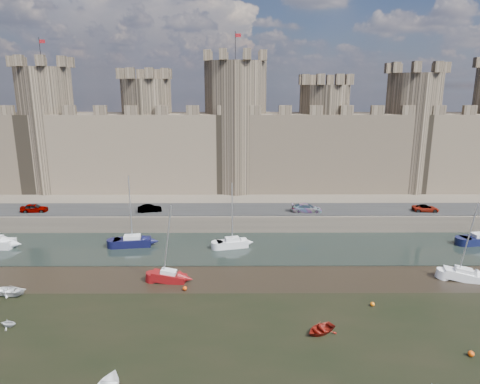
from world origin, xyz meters
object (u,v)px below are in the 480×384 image
(car_1, at_px, (150,208))
(sailboat_4, at_px, (169,276))
(car_3, at_px, (426,208))
(car_2, at_px, (307,208))
(sailboat_1, at_px, (133,241))
(sailboat_3, at_px, (480,239))
(car_0, at_px, (34,208))
(sailboat_2, at_px, (232,243))
(sailboat_5, at_px, (463,274))

(car_1, xyz_separation_m, sailboat_4, (5.80, -18.77, -2.42))
(car_3, xyz_separation_m, sailboat_4, (-36.57, -18.87, -2.36))
(car_3, bearing_deg, sailboat_4, 120.83)
(car_2, bearing_deg, sailboat_1, 110.12)
(sailboat_3, bearing_deg, sailboat_1, 170.82)
(car_0, relative_size, sailboat_4, 0.44)
(sailboat_1, xyz_separation_m, sailboat_3, (47.93, 0.83, -0.04))
(car_0, xyz_separation_m, car_1, (17.65, -0.01, -0.08))
(car_0, distance_m, car_3, 60.02)
(car_3, distance_m, sailboat_3, 8.98)
(car_0, height_order, car_2, car_0)
(car_2, bearing_deg, car_0, 92.30)
(sailboat_1, height_order, sailboat_4, sailboat_1)
(car_0, relative_size, car_1, 1.09)
(car_3, height_order, sailboat_4, sailboat_4)
(car_1, height_order, car_2, car_2)
(car_2, height_order, car_3, car_2)
(sailboat_1, bearing_deg, car_2, 9.91)
(car_3, relative_size, sailboat_2, 0.44)
(sailboat_1, xyz_separation_m, sailboat_2, (13.59, -0.49, -0.04))
(car_3, xyz_separation_m, sailboat_1, (-43.21, -8.11, -2.26))
(car_2, relative_size, sailboat_3, 0.49)
(car_2, distance_m, car_3, 18.36)
(car_2, bearing_deg, sailboat_5, -138.38)
(sailboat_3, bearing_deg, car_3, 112.76)
(car_1, bearing_deg, sailboat_5, -127.09)
(car_1, height_order, sailboat_4, sailboat_4)
(sailboat_1, bearing_deg, sailboat_4, -66.08)
(sailboat_1, xyz_separation_m, sailboat_4, (6.64, -10.76, -0.11))
(car_2, bearing_deg, car_3, -86.90)
(car_3, distance_m, sailboat_2, 30.93)
(car_1, distance_m, sailboat_5, 43.19)
(sailboat_3, bearing_deg, car_0, 163.49)
(car_1, xyz_separation_m, sailboat_3, (47.09, -7.19, -2.35))
(car_1, relative_size, car_3, 0.92)
(sailboat_2, bearing_deg, car_1, 132.33)
(car_0, xyz_separation_m, sailboat_1, (16.81, -8.03, -2.39))
(car_0, height_order, sailboat_3, sailboat_3)
(sailboat_1, height_order, sailboat_3, sailboat_1)
(car_0, relative_size, sailboat_5, 0.44)
(sailboat_4, bearing_deg, sailboat_2, 61.08)
(sailboat_4, bearing_deg, sailboat_5, 5.72)
(sailboat_3, relative_size, sailboat_5, 1.04)
(car_3, bearing_deg, sailboat_1, 104.17)
(car_0, bearing_deg, sailboat_2, -109.63)
(car_2, relative_size, sailboat_1, 0.47)
(car_3, height_order, sailboat_5, sailboat_5)
(car_1, relative_size, sailboat_1, 0.37)
(car_2, xyz_separation_m, sailboat_5, (14.95, -18.36, -2.50))
(sailboat_2, relative_size, sailboat_4, 1.00)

